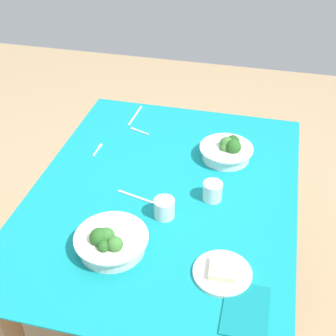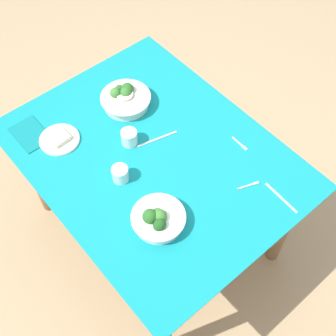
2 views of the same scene
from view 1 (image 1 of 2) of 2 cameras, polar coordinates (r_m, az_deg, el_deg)
ground_plane at (r=2.42m, az=-0.47°, el=-17.21°), size 6.00×6.00×0.00m
dining_table at (r=1.92m, az=-0.57°, el=-5.61°), size 1.37×1.06×0.77m
broccoli_bowl_far at (r=2.03m, az=7.35°, el=2.18°), size 0.23×0.23×0.11m
broccoli_bowl_near at (r=1.61m, az=-7.15°, el=-9.06°), size 0.26×0.26×0.10m
bread_side_plate at (r=1.55m, az=6.77°, el=-12.68°), size 0.20×0.20×0.04m
water_glass_center at (r=1.72m, az=-0.47°, el=-5.00°), size 0.08×0.08×0.08m
water_glass_side at (r=1.80m, az=5.54°, el=-2.87°), size 0.08×0.08×0.08m
fork_by_far_bowl at (r=2.11m, az=-8.69°, el=2.31°), size 0.10×0.01×0.00m
fork_by_near_bowl at (r=2.22m, az=-3.65°, el=4.60°), size 0.05×0.10×0.00m
table_knife_left at (r=1.82m, az=-3.39°, el=-3.80°), size 0.06×0.21×0.00m
table_knife_right at (r=2.35m, az=-4.10°, el=6.51°), size 0.19×0.02×0.00m
napkin_folded_upper at (r=1.48m, az=9.61°, el=-16.98°), size 0.20×0.14×0.01m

